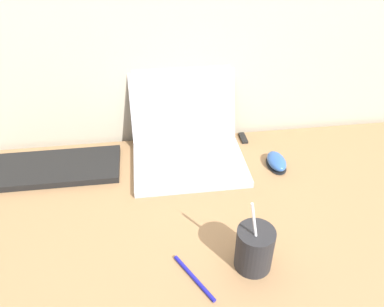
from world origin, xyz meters
name	(u,v)px	position (x,y,z in m)	size (l,w,h in m)	color
desk	(220,289)	(0.00, 0.37, 0.36)	(1.41, 0.74, 0.71)	#936D47
laptop	(187,140)	(-0.07, 0.62, 0.77)	(0.34, 0.33, 0.26)	#ADADB2
drink_cup	(254,248)	(0.02, 0.18, 0.77)	(0.08, 0.08, 0.19)	#232326
computer_mouse	(276,162)	(0.19, 0.53, 0.73)	(0.06, 0.10, 0.03)	black
external_keyboard	(53,168)	(-0.49, 0.60, 0.72)	(0.40, 0.17, 0.02)	black
usb_stick	(243,138)	(0.13, 0.70, 0.71)	(0.02, 0.06, 0.01)	black
pen	(194,278)	(-0.12, 0.16, 0.72)	(0.08, 0.13, 0.01)	#191999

